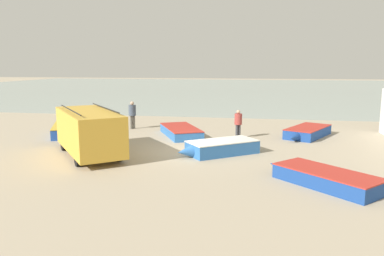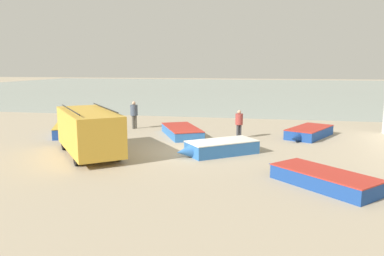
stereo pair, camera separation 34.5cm
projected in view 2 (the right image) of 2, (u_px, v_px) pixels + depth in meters
The scene contains 10 objects.
ground_plane at pixel (189, 151), 18.43m from camera, with size 200.00×200.00×0.00m, color tan.
sea_water at pixel (246, 88), 68.71m from camera, with size 120.00×80.00×0.01m, color #99A89E.
parked_van at pixel (89, 131), 17.48m from camera, with size 4.95×5.51×2.23m.
fishing_rowboat_0 at pixel (69, 130), 22.74m from camera, with size 3.06×4.65×0.62m.
fishing_rowboat_1 at pixel (321, 178), 13.11m from camera, with size 3.93×3.81×0.55m.
fishing_rowboat_2 at pixel (219, 148), 17.75m from camera, with size 3.83×3.27×0.64m.
fishing_rowboat_3 at pixel (309, 132), 21.90m from camera, with size 3.10×4.37×0.57m.
fishing_rowboat_4 at pixel (181, 131), 22.49m from camera, with size 3.29×4.76×0.53m.
fisherman_0 at pixel (134, 112), 24.76m from camera, with size 0.48×0.48×1.82m.
fisherman_1 at pixel (239, 121), 21.53m from camera, with size 0.43×0.43×1.64m.
Camera 2 is at (3.66, -17.60, 4.19)m, focal length 35.00 mm.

